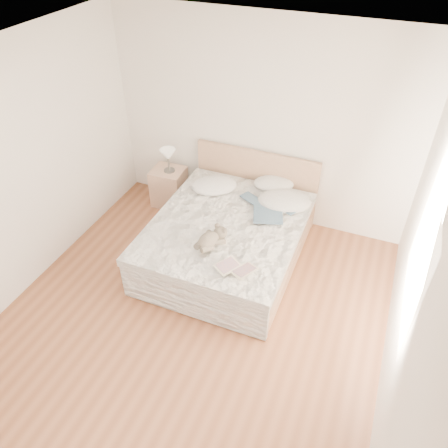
{
  "coord_description": "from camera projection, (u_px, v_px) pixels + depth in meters",
  "views": [
    {
      "loc": [
        1.51,
        -2.66,
        3.79
      ],
      "look_at": [
        -0.01,
        1.05,
        0.62
      ],
      "focal_mm": 35.0,
      "sensor_mm": 36.0,
      "label": 1
    }
  ],
  "objects": [
    {
      "name": "window",
      "position": [
        421.0,
        255.0,
        3.46
      ],
      "size": [
        0.02,
        1.3,
        1.1
      ],
      "primitive_type": "cube",
      "color": "white",
      "rests_on": "wall_right"
    },
    {
      "name": "pillow_left",
      "position": [
        214.0,
        186.0,
        5.71
      ],
      "size": [
        0.73,
        0.66,
        0.18
      ],
      "primitive_type": "ellipsoid",
      "rotation": [
        0.0,
        0.0,
        0.53
      ],
      "color": "white",
      "rests_on": "bed"
    },
    {
      "name": "pillow_right",
      "position": [
        284.0,
        201.0,
        5.44
      ],
      "size": [
        0.75,
        0.61,
        0.2
      ],
      "primitive_type": "ellipsoid",
      "rotation": [
        0.0,
        0.0,
        0.23
      ],
      "color": "silver",
      "rests_on": "bed"
    },
    {
      "name": "bed",
      "position": [
        229.0,
        237.0,
        5.4
      ],
      "size": [
        1.72,
        2.14,
        1.0
      ],
      "color": "tan",
      "rests_on": "floor"
    },
    {
      "name": "nightstand",
      "position": [
        169.0,
        187.0,
        6.34
      ],
      "size": [
        0.47,
        0.43,
        0.56
      ],
      "primitive_type": "cube",
      "rotation": [
        0.0,
        0.0,
        0.06
      ],
      "color": "tan",
      "rests_on": "floor"
    },
    {
      "name": "photo_book",
      "position": [
        214.0,
        187.0,
        5.71
      ],
      "size": [
        0.37,
        0.29,
        0.03
      ],
      "primitive_type": "cube",
      "rotation": [
        0.0,
        0.0,
        -0.18
      ],
      "color": "silver",
      "rests_on": "bed"
    },
    {
      "name": "pillow_middle",
      "position": [
        274.0,
        184.0,
        5.75
      ],
      "size": [
        0.61,
        0.5,
        0.16
      ],
      "primitive_type": "ellipsoid",
      "rotation": [
        0.0,
        0.0,
        0.28
      ],
      "color": "white",
      "rests_on": "bed"
    },
    {
      "name": "ceiling",
      "position": [
        168.0,
        78.0,
        3.05
      ],
      "size": [
        4.0,
        4.5,
        0.0
      ],
      "primitive_type": "cube",
      "color": "silver",
      "rests_on": "ground"
    },
    {
      "name": "floor",
      "position": [
        188.0,
        325.0,
        4.73
      ],
      "size": [
        4.0,
        4.5,
        0.0
      ],
      "primitive_type": "cube",
      "color": "brown",
      "rests_on": "ground"
    },
    {
      "name": "teddy_bear",
      "position": [
        209.0,
        245.0,
        4.77
      ],
      "size": [
        0.35,
        0.42,
        0.19
      ],
      "primitive_type": null,
      "rotation": [
        0.0,
        0.0,
        -0.35
      ],
      "color": "#6A5E4F",
      "rests_on": "bed"
    },
    {
      "name": "wall_left",
      "position": [
        6.0,
        182.0,
        4.48
      ],
      "size": [
        0.02,
        4.5,
        2.7
      ],
      "primitive_type": "cube",
      "color": "white",
      "rests_on": "ground"
    },
    {
      "name": "childrens_book",
      "position": [
        236.0,
        269.0,
        4.51
      ],
      "size": [
        0.46,
        0.41,
        0.02
      ],
      "primitive_type": "cube",
      "rotation": [
        0.0,
        0.0,
        -0.51
      ],
      "color": "beige",
      "rests_on": "bed"
    },
    {
      "name": "blouse",
      "position": [
        268.0,
        211.0,
        5.3
      ],
      "size": [
        0.71,
        0.73,
        0.02
      ],
      "primitive_type": null,
      "rotation": [
        0.0,
        0.0,
        0.32
      ],
      "color": "#324A60",
      "rests_on": "bed"
    },
    {
      "name": "wall_back",
      "position": [
        260.0,
        125.0,
        5.52
      ],
      "size": [
        4.0,
        0.02,
        2.7
      ],
      "primitive_type": "cube",
      "color": "white",
      "rests_on": "ground"
    },
    {
      "name": "table_lamp",
      "position": [
        168.0,
        156.0,
        6.0
      ],
      "size": [
        0.28,
        0.28,
        0.34
      ],
      "color": "#4C4842",
      "rests_on": "nightstand"
    },
    {
      "name": "wall_right",
      "position": [
        417.0,
        290.0,
        3.3
      ],
      "size": [
        0.02,
        4.5,
        2.7
      ],
      "primitive_type": "cube",
      "color": "white",
      "rests_on": "ground"
    }
  ]
}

